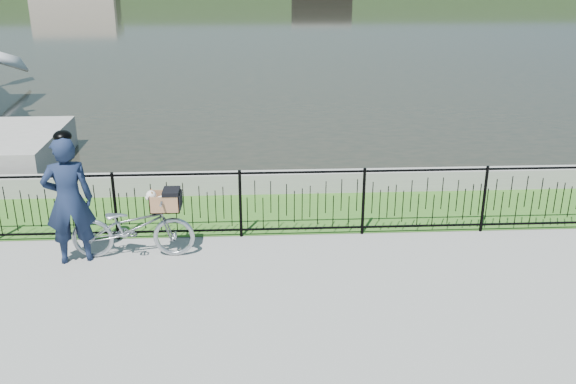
{
  "coord_description": "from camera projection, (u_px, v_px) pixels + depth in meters",
  "views": [
    {
      "loc": [
        -0.73,
        -8.0,
        4.49
      ],
      "look_at": [
        -0.26,
        1.0,
        1.0
      ],
      "focal_mm": 40.0,
      "sensor_mm": 36.0,
      "label": 1
    }
  ],
  "objects": [
    {
      "name": "ground",
      "position": [
        310.0,
        283.0,
        9.11
      ],
      "size": [
        120.0,
        120.0,
        0.0
      ],
      "primitive_type": "plane",
      "color": "gray",
      "rests_on": "ground"
    },
    {
      "name": "cyclist",
      "position": [
        68.0,
        199.0,
        9.39
      ],
      "size": [
        0.81,
        0.64,
        2.03
      ],
      "color": "#141E38",
      "rests_on": "ground"
    },
    {
      "name": "fence",
      "position": [
        302.0,
        203.0,
        10.39
      ],
      "size": [
        14.0,
        0.06,
        1.15
      ],
      "primitive_type": null,
      "color": "black",
      "rests_on": "ground"
    },
    {
      "name": "grass_strip",
      "position": [
        298.0,
        211.0,
        11.53
      ],
      "size": [
        60.0,
        2.0,
        0.01
      ],
      "primitive_type": "cube",
      "color": "#34641F",
      "rests_on": "ground"
    },
    {
      "name": "quay_wall",
      "position": [
        295.0,
        182.0,
        12.39
      ],
      "size": [
        60.0,
        0.3,
        0.4
      ],
      "primitive_type": "cube",
      "color": "gray",
      "rests_on": "ground"
    },
    {
      "name": "bicycle_rig",
      "position": [
        134.0,
        226.0,
        9.71
      ],
      "size": [
        1.86,
        0.65,
        1.1
      ],
      "color": "#A3A7AF",
      "rests_on": "ground"
    },
    {
      "name": "water",
      "position": [
        265.0,
        21.0,
        39.83
      ],
      "size": [
        120.0,
        120.0,
        0.0
      ],
      "primitive_type": "plane",
      "color": "black",
      "rests_on": "ground"
    }
  ]
}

